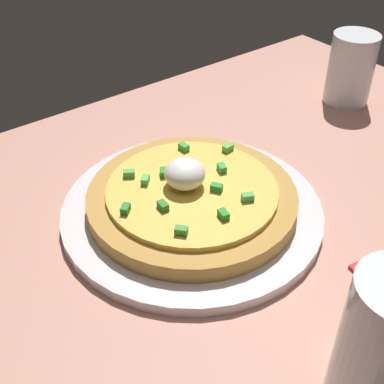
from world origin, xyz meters
TOP-DOWN VIEW (x-y plane):
  - dining_table at (0.00, 0.00)cm, footprint 91.85×69.07cm
  - plate at (5.62, -3.68)cm, footprint 29.58×29.58cm
  - pizza at (5.64, -3.73)cm, footprint 23.55×23.55cm
  - cup_near at (8.13, 22.73)cm, footprint 6.93×6.93cm
  - cup_far at (-30.28, -11.11)cm, footprint 6.89×6.89cm

SIDE VIEW (x-z plane):
  - dining_table at x=0.00cm, z-range 0.00..2.68cm
  - plate at x=5.62cm, z-range 2.68..3.95cm
  - pizza at x=5.64cm, z-range 2.42..8.21cm
  - cup_far at x=-30.28cm, z-range 2.03..12.74cm
  - cup_near at x=8.13cm, z-range 2.03..14.99cm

